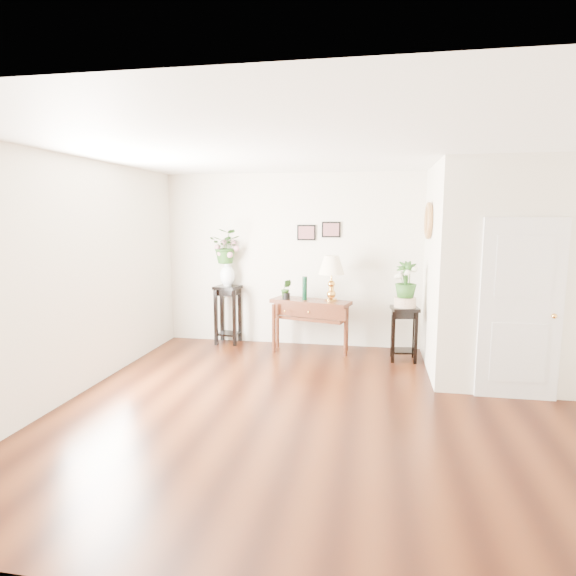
% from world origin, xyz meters
% --- Properties ---
extents(floor, '(6.00, 5.50, 0.02)m').
position_xyz_m(floor, '(0.00, 0.00, 0.00)').
color(floor, '#461D0B').
rests_on(floor, ground).
extents(ceiling, '(6.00, 5.50, 0.02)m').
position_xyz_m(ceiling, '(0.00, 0.00, 2.80)').
color(ceiling, white).
rests_on(ceiling, ground).
extents(wall_back, '(6.00, 0.02, 2.80)m').
position_xyz_m(wall_back, '(0.00, 2.75, 1.40)').
color(wall_back, silver).
rests_on(wall_back, ground).
extents(wall_front, '(6.00, 0.02, 2.80)m').
position_xyz_m(wall_front, '(0.00, -2.75, 1.40)').
color(wall_front, silver).
rests_on(wall_front, ground).
extents(wall_left, '(0.02, 5.50, 2.80)m').
position_xyz_m(wall_left, '(-3.00, 0.00, 1.40)').
color(wall_left, silver).
rests_on(wall_left, ground).
extents(partition, '(1.80, 1.95, 2.80)m').
position_xyz_m(partition, '(2.10, 1.77, 1.40)').
color(partition, silver).
rests_on(partition, floor).
extents(door, '(0.90, 0.05, 2.10)m').
position_xyz_m(door, '(2.10, 0.78, 1.05)').
color(door, silver).
rests_on(door, floor).
extents(art_print_left, '(0.30, 0.02, 0.25)m').
position_xyz_m(art_print_left, '(-0.65, 2.73, 1.85)').
color(art_print_left, black).
rests_on(art_print_left, wall_back).
extents(art_print_right, '(0.30, 0.02, 0.25)m').
position_xyz_m(art_print_right, '(-0.25, 2.73, 1.90)').
color(art_print_right, black).
rests_on(art_print_right, wall_back).
extents(wall_ornament, '(0.07, 0.51, 0.51)m').
position_xyz_m(wall_ornament, '(1.16, 1.90, 2.05)').
color(wall_ornament, '#AD753D').
rests_on(wall_ornament, partition).
extents(console_table, '(1.30, 0.73, 0.82)m').
position_xyz_m(console_table, '(-0.52, 2.30, 0.41)').
color(console_table, '#340D08').
rests_on(console_table, floor).
extents(table_lamp, '(0.42, 0.42, 0.70)m').
position_xyz_m(table_lamp, '(-0.20, 2.30, 1.17)').
color(table_lamp, gold).
rests_on(table_lamp, console_table).
extents(green_vase, '(0.09, 0.09, 0.37)m').
position_xyz_m(green_vase, '(-0.61, 2.30, 0.99)').
color(green_vase, black).
rests_on(green_vase, console_table).
extents(potted_plant, '(0.18, 0.15, 0.30)m').
position_xyz_m(potted_plant, '(-0.90, 2.30, 0.97)').
color(potted_plant, '#214B18').
rests_on(potted_plant, console_table).
extents(plant_stand_a, '(0.44, 0.44, 0.97)m').
position_xyz_m(plant_stand_a, '(-1.94, 2.57, 0.48)').
color(plant_stand_a, black).
rests_on(plant_stand_a, floor).
extents(porcelain_vase, '(0.25, 0.25, 0.42)m').
position_xyz_m(porcelain_vase, '(-1.94, 2.57, 1.19)').
color(porcelain_vase, white).
rests_on(porcelain_vase, plant_stand_a).
extents(lily_arrangement, '(0.55, 0.48, 0.57)m').
position_xyz_m(lily_arrangement, '(-1.94, 2.57, 1.65)').
color(lily_arrangement, '#214B18').
rests_on(lily_arrangement, porcelain_vase).
extents(plant_stand_b, '(0.43, 0.43, 0.80)m').
position_xyz_m(plant_stand_b, '(0.90, 2.09, 0.40)').
color(plant_stand_b, black).
rests_on(plant_stand_b, floor).
extents(ceramic_bowl, '(0.38, 0.38, 0.14)m').
position_xyz_m(ceramic_bowl, '(0.90, 2.09, 0.88)').
color(ceramic_bowl, beige).
rests_on(ceramic_bowl, plant_stand_b).
extents(narcissus, '(0.31, 0.31, 0.55)m').
position_xyz_m(narcissus, '(0.90, 2.09, 1.19)').
color(narcissus, '#214B18').
rests_on(narcissus, ceramic_bowl).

